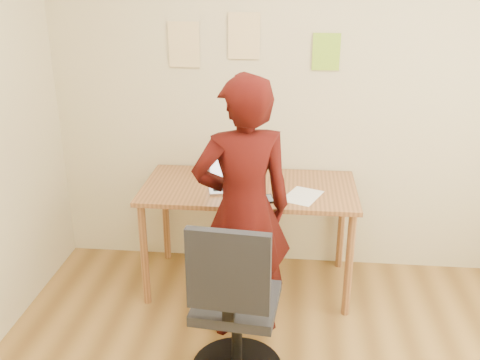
# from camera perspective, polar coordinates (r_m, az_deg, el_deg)

# --- Properties ---
(room) EXTENTS (3.58, 3.58, 2.78)m
(room) POSITION_cam_1_polar(r_m,az_deg,el_deg) (2.00, 7.24, 0.41)
(room) COLOR brown
(room) RESTS_ON ground
(desk) EXTENTS (1.40, 0.70, 0.74)m
(desk) POSITION_cam_1_polar(r_m,az_deg,el_deg) (3.55, 0.98, -1.95)
(desk) COLOR #9A6235
(desk) RESTS_ON ground
(laptop) EXTENTS (0.40, 0.37, 0.25)m
(laptop) POSITION_cam_1_polar(r_m,az_deg,el_deg) (3.51, -0.66, 0.26)
(laptop) COLOR #A9A9B0
(laptop) RESTS_ON desk
(paper_sheet) EXTENTS (0.28, 0.33, 0.00)m
(paper_sheet) POSITION_cam_1_polar(r_m,az_deg,el_deg) (3.38, 6.69, -1.70)
(paper_sheet) COLOR white
(paper_sheet) RESTS_ON desk
(phone) EXTENTS (0.09, 0.14, 0.01)m
(phone) POSITION_cam_1_polar(r_m,az_deg,el_deg) (3.31, 2.97, -2.01)
(phone) COLOR black
(phone) RESTS_ON desk
(wall_note_left) EXTENTS (0.21, 0.00, 0.30)m
(wall_note_left) POSITION_cam_1_polar(r_m,az_deg,el_deg) (3.71, -6.01, 14.16)
(wall_note_left) COLOR #ECCA8D
(wall_note_left) RESTS_ON room
(wall_note_mid) EXTENTS (0.21, 0.00, 0.30)m
(wall_note_mid) POSITION_cam_1_polar(r_m,az_deg,el_deg) (3.64, 0.44, 15.11)
(wall_note_mid) COLOR #ECCA8D
(wall_note_mid) RESTS_ON room
(wall_note_right) EXTENTS (0.18, 0.00, 0.24)m
(wall_note_right) POSITION_cam_1_polar(r_m,az_deg,el_deg) (3.64, 9.18, 13.34)
(wall_note_right) COLOR #91C92D
(wall_note_right) RESTS_ON room
(office_chair) EXTENTS (0.50, 0.50, 0.96)m
(office_chair) POSITION_cam_1_polar(r_m,az_deg,el_deg) (2.84, -0.60, -14.16)
(office_chair) COLOR black
(office_chair) RESTS_ON ground
(person) EXTENTS (0.66, 0.54, 1.58)m
(person) POSITION_cam_1_polar(r_m,az_deg,el_deg) (3.04, 0.34, -3.27)
(person) COLOR #360A07
(person) RESTS_ON ground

